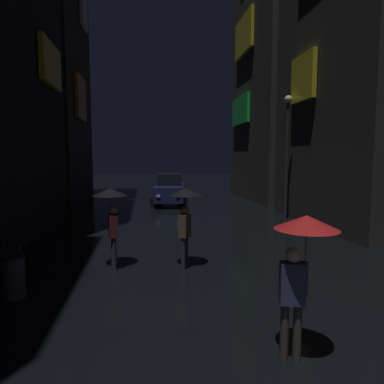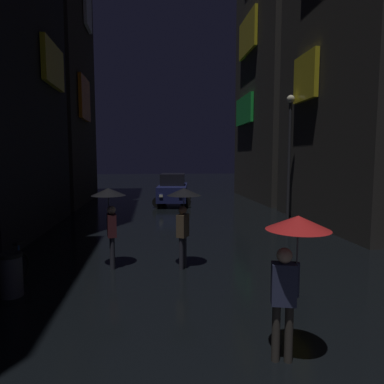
{
  "view_description": "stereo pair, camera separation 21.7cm",
  "coord_description": "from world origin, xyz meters",
  "px_view_note": "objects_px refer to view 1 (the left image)",
  "views": [
    {
      "loc": [
        -1.56,
        -0.81,
        2.92
      ],
      "look_at": [
        0.0,
        10.49,
        1.77
      ],
      "focal_mm": 32.0,
      "sensor_mm": 36.0,
      "label": 1
    },
    {
      "loc": [
        -1.35,
        -0.84,
        2.92
      ],
      "look_at": [
        0.0,
        10.49,
        1.77
      ],
      "focal_mm": 32.0,
      "sensor_mm": 36.0,
      "label": 2
    }
  ],
  "objects_px": {
    "pedestrian_midstreet_left_red": "(302,247)",
    "streetlamp_right_far": "(287,143)",
    "pedestrian_foreground_right_black": "(185,205)",
    "car_distant": "(170,190)",
    "trash_bin": "(14,276)",
    "pedestrian_foreground_left_black": "(111,205)",
    "bicycle_parked_at_storefront": "(5,275)"
  },
  "relations": [
    {
      "from": "streetlamp_right_far",
      "to": "trash_bin",
      "type": "xyz_separation_m",
      "value": [
        -9.3,
        -7.89,
        -3.11
      ]
    },
    {
      "from": "bicycle_parked_at_storefront",
      "to": "streetlamp_right_far",
      "type": "bearing_deg",
      "value": 38.19
    },
    {
      "from": "pedestrian_midstreet_left_red",
      "to": "pedestrian_foreground_right_black",
      "type": "height_order",
      "value": "same"
    },
    {
      "from": "pedestrian_midstreet_left_red",
      "to": "pedestrian_foreground_left_black",
      "type": "height_order",
      "value": "same"
    },
    {
      "from": "pedestrian_foreground_left_black",
      "to": "pedestrian_foreground_right_black",
      "type": "distance_m",
      "value": 1.95
    },
    {
      "from": "pedestrian_midstreet_left_red",
      "to": "pedestrian_foreground_left_black",
      "type": "relative_size",
      "value": 1.0
    },
    {
      "from": "streetlamp_right_far",
      "to": "bicycle_parked_at_storefront",
      "type": "bearing_deg",
      "value": -141.81
    },
    {
      "from": "pedestrian_foreground_left_black",
      "to": "car_distant",
      "type": "xyz_separation_m",
      "value": [
        2.42,
        12.01,
        -0.74
      ]
    },
    {
      "from": "car_distant",
      "to": "bicycle_parked_at_storefront",
      "type": "bearing_deg",
      "value": -108.8
    },
    {
      "from": "pedestrian_midstreet_left_red",
      "to": "streetlamp_right_far",
      "type": "relative_size",
      "value": 0.37
    },
    {
      "from": "pedestrian_midstreet_left_red",
      "to": "pedestrian_foreground_left_black",
      "type": "distance_m",
      "value": 5.56
    },
    {
      "from": "car_distant",
      "to": "trash_bin",
      "type": "height_order",
      "value": "car_distant"
    },
    {
      "from": "bicycle_parked_at_storefront",
      "to": "pedestrian_foreground_left_black",
      "type": "bearing_deg",
      "value": 33.02
    },
    {
      "from": "bicycle_parked_at_storefront",
      "to": "pedestrian_midstreet_left_red",
      "type": "bearing_deg",
      "value": -31.91
    },
    {
      "from": "car_distant",
      "to": "trash_bin",
      "type": "relative_size",
      "value": 4.62
    },
    {
      "from": "pedestrian_foreground_right_black",
      "to": "streetlamp_right_far",
      "type": "xyz_separation_m",
      "value": [
        5.52,
        6.38,
        1.91
      ]
    },
    {
      "from": "pedestrian_foreground_left_black",
      "to": "pedestrian_foreground_right_black",
      "type": "bearing_deg",
      "value": -6.62
    },
    {
      "from": "streetlamp_right_far",
      "to": "trash_bin",
      "type": "bearing_deg",
      "value": -139.7
    },
    {
      "from": "pedestrian_foreground_right_black",
      "to": "streetlamp_right_far",
      "type": "distance_m",
      "value": 8.65
    },
    {
      "from": "bicycle_parked_at_storefront",
      "to": "trash_bin",
      "type": "xyz_separation_m",
      "value": [
        0.3,
        -0.34,
        0.08
      ]
    },
    {
      "from": "trash_bin",
      "to": "bicycle_parked_at_storefront",
      "type": "bearing_deg",
      "value": 131.0
    },
    {
      "from": "pedestrian_midstreet_left_red",
      "to": "car_distant",
      "type": "bearing_deg",
      "value": 92.22
    },
    {
      "from": "bicycle_parked_at_storefront",
      "to": "streetlamp_right_far",
      "type": "relative_size",
      "value": 0.31
    },
    {
      "from": "pedestrian_foreground_left_black",
      "to": "car_distant",
      "type": "height_order",
      "value": "pedestrian_foreground_left_black"
    },
    {
      "from": "pedestrian_foreground_left_black",
      "to": "trash_bin",
      "type": "bearing_deg",
      "value": -136.82
    },
    {
      "from": "pedestrian_midstreet_left_red",
      "to": "car_distant",
      "type": "distance_m",
      "value": 16.67
    },
    {
      "from": "car_distant",
      "to": "trash_bin",
      "type": "distance_m",
      "value": 14.39
    },
    {
      "from": "pedestrian_foreground_right_black",
      "to": "car_distant",
      "type": "height_order",
      "value": "pedestrian_foreground_right_black"
    },
    {
      "from": "car_distant",
      "to": "trash_bin",
      "type": "bearing_deg",
      "value": -107.25
    },
    {
      "from": "pedestrian_midstreet_left_red",
      "to": "pedestrian_foreground_right_black",
      "type": "distance_m",
      "value": 4.55
    },
    {
      "from": "pedestrian_midstreet_left_red",
      "to": "trash_bin",
      "type": "xyz_separation_m",
      "value": [
        -4.91,
        2.9,
        -1.2
      ]
    },
    {
      "from": "pedestrian_midstreet_left_red",
      "to": "streetlamp_right_far",
      "type": "distance_m",
      "value": 11.8
    }
  ]
}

